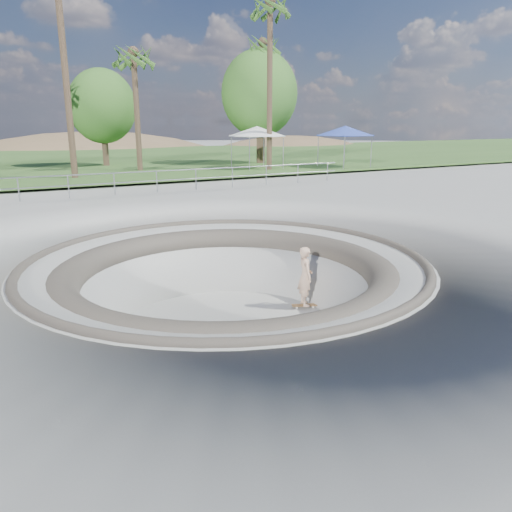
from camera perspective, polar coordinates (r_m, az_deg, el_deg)
name	(u,v)px	position (r m, az deg, el deg)	size (l,w,h in m)	color
ground	(226,260)	(12.82, -3.43, -0.47)	(180.00, 180.00, 0.00)	#9D9D98
skate_bowl	(227,326)	(13.43, -3.31, -8.01)	(14.00, 14.00, 4.10)	#9D9D98
grass_strip	(53,161)	(45.61, -22.20, 9.98)	(180.00, 36.00, 0.12)	#355B24
distant_hills	(67,205)	(69.75, -20.84, 5.51)	(103.20, 45.00, 28.60)	brown
safety_railing	(114,184)	(23.94, -15.88, 7.96)	(25.00, 0.06, 1.03)	gray
skateboard	(304,305)	(14.95, 5.56, -5.62)	(0.77, 0.47, 0.08)	olive
skater	(305,276)	(14.66, 5.65, -2.34)	(0.64, 0.42, 1.76)	#D9AD8C
canopy_white	(257,131)	(35.54, 0.11, 14.05)	(5.65, 5.65, 2.85)	gray
canopy_blue	(345,131)	(37.23, 10.17, 13.89)	(5.65, 5.65, 2.87)	gray
palm_d	(134,59)	(34.90, -13.81, 21.00)	(2.60, 2.60, 8.33)	#4F3D2D
palm_e	(270,12)	(35.06, 1.63, 26.08)	(2.60, 2.60, 11.41)	#4F3D2D
palm_f	(263,50)	(40.23, 0.77, 22.50)	(2.60, 2.60, 9.78)	#4F3D2D
bushy_tree_mid	(102,106)	(39.17, -17.18, 16.02)	(4.84, 4.40, 6.98)	#4F3D2D
bushy_tree_right	(259,94)	(40.05, 0.39, 18.06)	(5.95, 5.41, 8.58)	#4F3D2D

